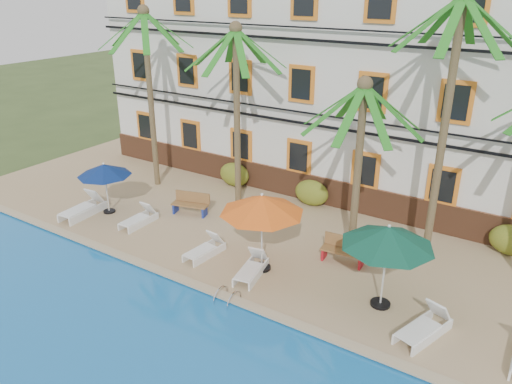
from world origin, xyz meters
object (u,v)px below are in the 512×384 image
Objects in this scene: palm_b at (237,93)px; lounger_b at (139,218)px; lounger_a at (83,208)px; umbrella_blue at (104,170)px; umbrella_red at (262,205)px; bench_right at (344,250)px; palm_d at (449,100)px; pool_ladder at (227,300)px; palm_a at (149,75)px; lounger_e at (424,327)px; lounger_c at (205,249)px; umbrella_green at (388,237)px; bench_left at (190,203)px; palm_c at (360,143)px; lounger_d at (252,268)px.

palm_b reaches higher than lounger_b.
lounger_a is 1.24× the size of lounger_b.
umbrella_red is at bearing -2.24° from umbrella_blue.
palm_d is at bearing 36.10° from bench_right.
lounger_a reaches higher than lounger_b.
lounger_b is 2.23× the size of pool_ladder.
palm_d is 11.97m from lounger_b.
palm_a is 1.06× the size of palm_b.
palm_d is 4.47× the size of lounger_e.
palm_d reaches higher than palm_a.
bench_right reaches higher than lounger_c.
palm_d is 4.27× the size of lounger_a.
lounger_a is at bearing -176.95° from umbrella_red.
umbrella_blue is at bearing 179.49° from umbrella_green.
umbrella_blue reaches higher than lounger_a.
pool_ladder is at bearing -34.95° from palm_a.
umbrella_green is at bearing -11.84° from bench_left.
umbrella_blue is 7.70m from umbrella_red.
palm_b is 5.84m from palm_c.
lounger_e is 1.25× the size of bench_left.
lounger_b is (-10.19, -3.39, -5.29)m from palm_d.
palm_c is 3.15× the size of lounger_e.
umbrella_blue is 8.33m from pool_ladder.
lounger_b is at bearing -179.85° from umbrella_green.
lounger_e is at bearing -3.44° from lounger_b.
lounger_b is 3.72m from lounger_c.
lounger_d is 2.41× the size of pool_ladder.
palm_a reaches higher than pool_ladder.
umbrella_green reaches higher than lounger_d.
palm_a is 4.81× the size of lounger_b.
palm_a is 6.43m from lounger_b.
lounger_c is at bearing 174.79° from lounger_d.
umbrella_blue is at bearing 173.88° from lounger_d.
bench_right is at bearing 144.85° from lounger_e.
lounger_c is at bearing -70.13° from palm_b.
lounger_a is at bearing -167.40° from bench_right.
umbrella_green is at bearing 2.96° from lounger_a.
pool_ladder is at bearing -38.33° from lounger_c.
palm_b is 6.37m from lounger_c.
lounger_a is at bearing 169.03° from pool_ladder.
lounger_d is at bearing -5.21° from lounger_c.
palm_a reaches higher than lounger_e.
palm_d is 6.74m from lounger_e.
palm_b is 7.25m from lounger_d.
lounger_d is 5.33m from bench_left.
lounger_d is 1.59m from pool_ladder.
lounger_e is at bearing -74.85° from palm_d.
umbrella_green is 2.57m from lounger_e.
umbrella_blue reaches higher than bench_right.
pool_ladder is at bearing -20.85° from lounger_b.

